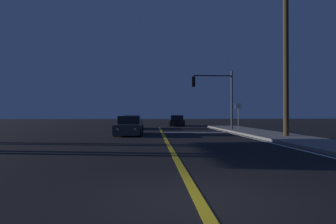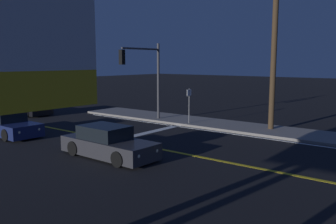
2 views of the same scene
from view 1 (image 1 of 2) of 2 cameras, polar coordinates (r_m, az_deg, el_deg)
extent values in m
plane|color=black|center=(4.84, 6.59, -18.11)|extent=(160.00, 160.00, 0.00)
cube|color=gray|center=(16.04, 26.36, -5.39)|extent=(3.20, 33.60, 0.15)
cube|color=gold|center=(13.98, -0.07, -6.45)|extent=(0.20, 31.73, 0.01)
cube|color=white|center=(15.22, 20.26, -5.93)|extent=(0.16, 31.73, 0.01)
cube|color=white|center=(22.05, 5.95, -4.24)|extent=(5.52, 0.50, 0.01)
cube|color=#2D2D33|center=(19.64, -8.02, -3.44)|extent=(1.78, 4.54, 0.68)
cube|color=black|center=(19.89, -7.95, -1.67)|extent=(1.51, 2.10, 0.60)
cylinder|color=black|center=(18.20, -5.90, -4.06)|extent=(0.23, 0.64, 0.64)
cylinder|color=black|center=(18.35, -10.94, -4.02)|extent=(0.23, 0.64, 0.64)
cylinder|color=black|center=(20.99, -5.48, -3.58)|extent=(0.23, 0.64, 0.64)
cylinder|color=black|center=(21.13, -9.85, -3.55)|extent=(0.23, 0.64, 0.64)
sphere|color=#FFF4CC|center=(17.40, -6.93, -3.57)|extent=(0.18, 0.18, 0.18)
sphere|color=#FFF4CC|center=(17.52, -10.44, -3.54)|extent=(0.18, 0.18, 0.18)
sphere|color=red|center=(21.80, -6.08, -2.93)|extent=(0.14, 0.14, 0.14)
sphere|color=red|center=(21.89, -8.89, -2.92)|extent=(0.14, 0.14, 0.14)
cube|color=black|center=(33.88, 1.78, -2.18)|extent=(1.85, 4.26, 0.68)
cube|color=black|center=(33.61, 1.80, -1.17)|extent=(1.54, 1.98, 0.60)
cylinder|color=black|center=(35.15, 0.34, -2.31)|extent=(0.24, 0.65, 0.64)
cylinder|color=black|center=(35.24, 2.96, -2.31)|extent=(0.24, 0.65, 0.64)
cylinder|color=black|center=(32.54, 0.50, -2.47)|extent=(0.24, 0.65, 0.64)
cylinder|color=black|center=(32.64, 3.32, -2.46)|extent=(0.24, 0.65, 0.64)
sphere|color=#FFF4CC|center=(35.89, 0.73, -1.96)|extent=(0.18, 0.18, 0.18)
sphere|color=#FFF4CC|center=(35.95, 2.44, -1.95)|extent=(0.18, 0.18, 0.18)
sphere|color=red|center=(31.80, 1.04, -2.15)|extent=(0.14, 0.14, 0.14)
sphere|color=red|center=(31.86, 2.96, -2.15)|extent=(0.14, 0.14, 0.14)
cube|color=navy|center=(27.46, -7.43, -2.59)|extent=(1.85, 4.46, 0.68)
cube|color=black|center=(27.71, -7.38, -1.33)|extent=(1.56, 2.06, 0.60)
cylinder|color=black|center=(26.03, -5.87, -2.97)|extent=(0.23, 0.64, 0.64)
cylinder|color=black|center=(26.19, -9.50, -2.95)|extent=(0.23, 0.64, 0.64)
cylinder|color=black|center=(28.78, -5.54, -2.73)|extent=(0.23, 0.64, 0.64)
cylinder|color=black|center=(28.91, -8.83, -2.71)|extent=(0.23, 0.64, 0.64)
sphere|color=#FFF4CC|center=(25.26, -6.61, -2.59)|extent=(0.18, 0.18, 0.18)
sphere|color=#FFF4CC|center=(25.37, -9.10, -2.58)|extent=(0.18, 0.18, 0.18)
sphere|color=red|center=(29.58, -5.99, -2.28)|extent=(0.14, 0.14, 0.14)
sphere|color=red|center=(29.67, -8.12, -2.27)|extent=(0.14, 0.14, 0.14)
cylinder|color=#38383D|center=(25.07, 13.15, 2.26)|extent=(0.18, 0.18, 5.29)
cylinder|color=#38383D|center=(24.84, 9.29, 7.49)|extent=(3.45, 0.12, 0.12)
cube|color=black|center=(24.46, 5.32, 6.31)|extent=(0.28, 0.28, 0.90)
sphere|color=red|center=(24.49, 5.32, 6.94)|extent=(0.22, 0.22, 0.22)
sphere|color=#4C2D05|center=(24.46, 5.32, 6.31)|extent=(0.22, 0.22, 0.22)
sphere|color=#0A3814|center=(24.43, 5.32, 5.68)|extent=(0.22, 0.22, 0.22)
cylinder|color=#42301E|center=(18.71, 23.34, 12.29)|extent=(0.33, 0.33, 11.16)
cylinder|color=slate|center=(22.28, 14.46, -1.16)|extent=(0.06, 0.06, 2.37)
cube|color=white|center=(22.29, 14.45, 1.24)|extent=(0.56, 0.10, 0.40)
camera|label=2|loc=(14.68, -58.04, 10.05)|focal=38.07mm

